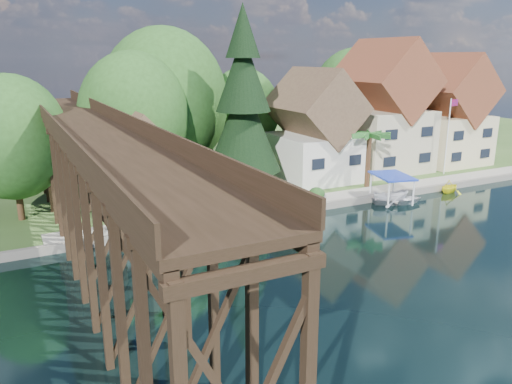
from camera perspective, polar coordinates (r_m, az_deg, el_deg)
ground at (r=34.85m, az=11.31°, el=-6.10°), size 140.00×140.00×0.00m
bank at (r=63.88m, az=-7.81°, el=4.04°), size 140.00×52.00×0.50m
seawall at (r=43.07m, az=8.98°, el=-1.40°), size 60.00×0.40×0.62m
promenade at (r=45.16m, az=10.09°, el=-0.37°), size 50.00×2.60×0.06m
trestle_bridge at (r=31.57m, az=-18.10°, el=1.38°), size 4.12×44.18×9.30m
house_left at (r=50.12m, az=6.64°, el=6.69°), size 7.64×8.64×11.02m
house_center at (r=55.79m, az=14.21°, el=8.52°), size 8.65×9.18×13.89m
house_right at (r=61.79m, az=20.86°, el=8.01°), size 8.15×8.64×12.45m
shed at (r=41.78m, az=-13.29°, el=2.84°), size 5.09×5.40×7.85m
bg_trees at (r=51.50m, az=-2.23°, el=9.42°), size 49.90×13.30×10.57m
shrubs at (r=39.63m, az=-2.18°, el=-1.29°), size 15.76×2.47×1.70m
conifer at (r=44.54m, az=-1.46°, el=9.96°), size 6.67×6.67×16.41m
palm_tree at (r=47.80m, az=12.85°, el=6.18°), size 5.01×5.01×5.49m
flagpole at (r=55.64m, az=21.21°, el=6.81°), size 1.23×0.23×7.88m
tugboat at (r=39.10m, az=5.16°, el=-2.44°), size 3.33×2.21×2.24m
boat_white_a at (r=45.53m, az=15.82°, el=-0.69°), size 5.29×4.58×0.92m
boat_canopy at (r=45.10m, az=15.19°, el=0.06°), size 3.70×4.59×2.59m
boat_yellow at (r=50.62m, az=21.26°, el=0.69°), size 3.05×2.78×1.38m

